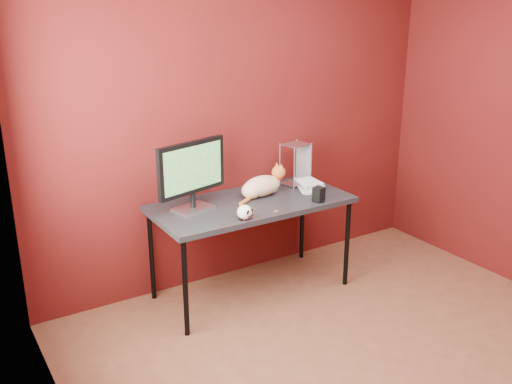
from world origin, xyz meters
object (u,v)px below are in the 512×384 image
speaker (319,195)px  book_stack (301,137)px  cat (262,186)px  skull_mug (245,212)px  monitor (192,172)px  desk (252,208)px

speaker → book_stack: (0.03, 0.28, 0.38)m
cat → skull_mug: size_ratio=4.25×
monitor → cat: (0.59, 0.01, -0.20)m
book_stack → cat: bearing=171.5°
desk → speaker: 0.51m
desk → speaker: size_ratio=13.54×
book_stack → desk: bearing=-177.3°
monitor → skull_mug: monitor is taller
cat → book_stack: 0.48m
skull_mug → monitor: bearing=99.9°
speaker → book_stack: bearing=64.0°
desk → speaker: (0.43, -0.26, 0.10)m
desk → skull_mug: (-0.23, -0.29, 0.10)m
desk → book_stack: 0.67m
cat → skull_mug: cat is taller
desk → cat: size_ratio=3.11×
cat → speaker: cat is taller
book_stack → monitor: bearing=177.5°
monitor → skull_mug: 0.48m
desk → skull_mug: size_ratio=13.23×
monitor → book_stack: size_ratio=0.66×
monitor → cat: monitor is taller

